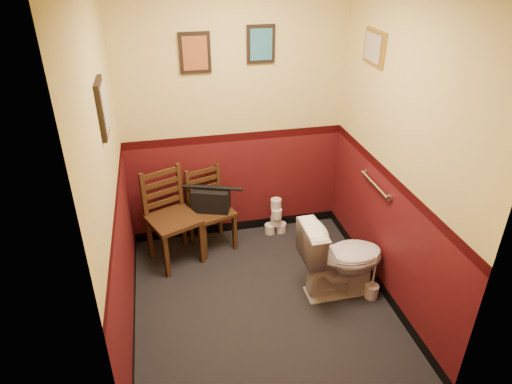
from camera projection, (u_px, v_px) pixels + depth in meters
floor at (262, 304)px, 4.05m from camera, size 2.20×2.40×0.00m
wall_back at (235, 114)px, 4.42m from camera, size 2.20×0.00×2.70m
wall_front at (316, 266)px, 2.37m from camera, size 2.20×0.00×2.70m
wall_left at (110, 182)px, 3.18m from camera, size 0.00×2.40×2.70m
wall_right at (399, 154)px, 3.60m from camera, size 0.00×2.40×2.70m
grab_bar at (375, 184)px, 4.00m from camera, size 0.05×0.56×0.06m
framed_print_back_a at (195, 53)px, 4.04m from camera, size 0.28×0.04×0.36m
framed_print_back_b at (261, 44)px, 4.13m from camera, size 0.26×0.04×0.34m
framed_print_left at (103, 108)px, 3.03m from camera, size 0.04×0.30×0.38m
framed_print_right at (374, 47)px, 3.77m from camera, size 0.04×0.34×0.28m
toilet at (341, 258)px, 4.02m from camera, size 0.76×0.43×0.74m
toilet_brush at (372, 290)px, 4.10m from camera, size 0.13×0.13×0.45m
chair_left at (171, 218)px, 4.41m from camera, size 0.58×0.58×0.94m
chair_right at (210, 209)px, 4.64m from camera, size 0.50×0.50×0.84m
handbag at (211, 199)px, 4.55m from camera, size 0.41×0.30×0.27m
tp_stack at (276, 219)px, 4.94m from camera, size 0.24×0.15×0.42m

